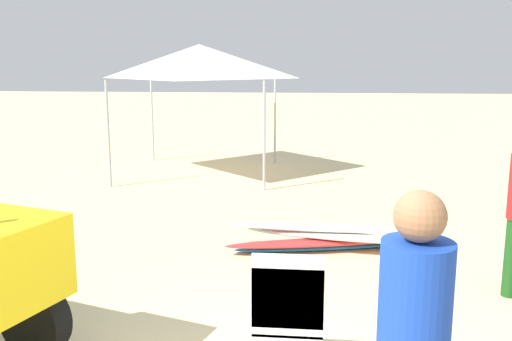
% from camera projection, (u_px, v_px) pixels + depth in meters
% --- Properties ---
extents(stacked_plastic_chairs, '(0.48, 0.48, 1.02)m').
position_uv_depth(stacked_plastic_chairs, '(288.00, 306.00, 3.88)').
color(stacked_plastic_chairs, white).
rests_on(stacked_plastic_chairs, ground).
extents(surfboard_pile, '(2.48, 0.92, 0.32)m').
position_uv_depth(surfboard_pile, '(327.00, 238.00, 6.85)').
color(surfboard_pile, '#268CCC').
rests_on(surfboard_pile, ground).
extents(popup_canopy, '(2.90, 2.90, 2.62)m').
position_uv_depth(popup_canopy, '(200.00, 61.00, 11.24)').
color(popup_canopy, '#B2B2B7').
rests_on(popup_canopy, ground).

